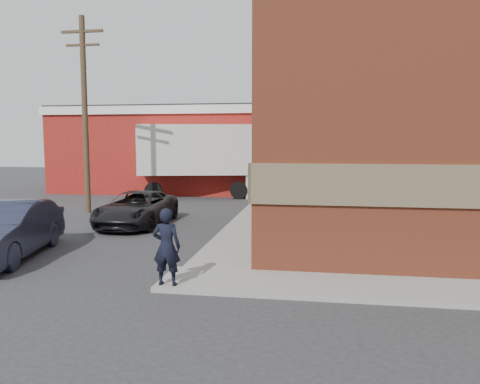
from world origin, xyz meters
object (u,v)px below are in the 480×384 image
at_px(suv_a, 137,208).
at_px(box_truck, 210,156).
at_px(brick_building, 452,108).
at_px(sedan, 6,230).
at_px(warehouse, 183,149).
at_px(man, 167,247).
at_px(utility_pole, 85,111).

relative_size(suv_a, box_truck, 0.53).
relative_size(brick_building, box_truck, 2.01).
bearing_deg(sedan, brick_building, 19.35).
height_order(suv_a, box_truck, box_truck).
bearing_deg(suv_a, brick_building, 12.03).
distance_m(warehouse, suv_a, 14.12).
bearing_deg(sedan, warehouse, 79.40).
height_order(warehouse, sedan, warehouse).
bearing_deg(suv_a, warehouse, 97.68).
xyz_separation_m(warehouse, man, (5.80, -21.55, -1.82)).
xyz_separation_m(man, suv_a, (-3.78, 7.74, -0.32)).
bearing_deg(brick_building, suv_a, -167.31).
height_order(brick_building, warehouse, brick_building).
height_order(sedan, box_truck, box_truck).
distance_m(suv_a, box_truck, 10.04).
relative_size(brick_building, utility_pole, 2.03).
height_order(man, suv_a, man).
bearing_deg(man, sedan, -21.00).
distance_m(utility_pole, box_truck, 8.55).
xyz_separation_m(brick_building, man, (-8.70, -10.55, -3.69)).
relative_size(man, suv_a, 0.36).
xyz_separation_m(brick_building, sedan, (-14.14, -8.50, -3.87)).
relative_size(sedan, suv_a, 1.01).
xyz_separation_m(sedan, box_truck, (2.46, 15.53, 1.67)).
distance_m(brick_building, warehouse, 18.30).
bearing_deg(suv_a, utility_pole, 140.75).
xyz_separation_m(warehouse, box_truck, (2.82, -3.97, -0.33)).
distance_m(warehouse, box_truck, 4.88).
distance_m(brick_building, box_truck, 13.81).
bearing_deg(utility_pole, man, -55.32).
relative_size(utility_pole, man, 5.15).
bearing_deg(utility_pole, sedan, -77.68).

